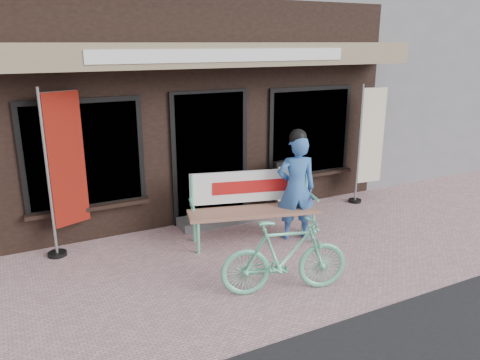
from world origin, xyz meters
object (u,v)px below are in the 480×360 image
bicycle (285,256)px  menu_stand (285,187)px  nobori_cream (369,142)px  nobori_red (64,169)px  bench (252,201)px  person (296,186)px

bicycle → menu_stand: menu_stand is taller
nobori_cream → bicycle: bearing=-139.7°
nobori_red → nobori_cream: bearing=-24.4°
nobori_red → menu_stand: (3.55, -0.15, -0.72)m
bench → person: bearing=-7.1°
nobori_cream → nobori_red: bearing=-176.3°
bicycle → nobori_cream: (3.22, 2.19, 0.68)m
nobori_red → bicycle: bearing=-70.6°
person → menu_stand: 1.08m
bench → nobori_red: nobori_red is taller
menu_stand → bench: bearing=-159.3°
bench → nobori_cream: 2.93m
menu_stand → person: bearing=-126.4°
nobori_red → menu_stand: size_ratio=2.40×
bicycle → nobori_cream: 3.95m
bench → bicycle: 1.63m
bicycle → nobori_cream: nobori_cream is taller
person → nobori_red: (-3.15, 1.10, 0.38)m
bicycle → menu_stand: bearing=-16.1°
person → nobori_cream: nobori_cream is taller
nobori_cream → menu_stand: nobori_cream is taller
bicycle → nobori_red: (-2.12, 2.41, 0.76)m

